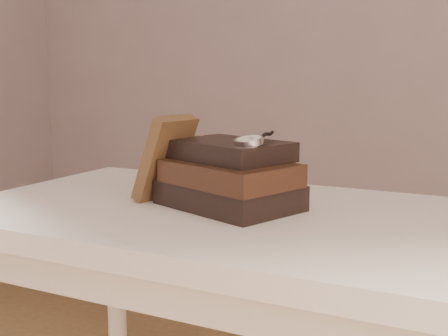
% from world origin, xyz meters
% --- Properties ---
extents(table, '(1.00, 0.60, 0.75)m').
position_xyz_m(table, '(0.00, 0.35, 0.66)').
color(table, silver).
rests_on(table, ground).
extents(book_stack, '(0.30, 0.26, 0.13)m').
position_xyz_m(book_stack, '(0.01, 0.36, 0.81)').
color(book_stack, black).
rests_on(book_stack, table).
extents(journal, '(0.11, 0.12, 0.17)m').
position_xyz_m(journal, '(-0.13, 0.36, 0.84)').
color(journal, '#3B2616').
rests_on(journal, table).
extents(pocket_watch, '(0.07, 0.16, 0.02)m').
position_xyz_m(pocket_watch, '(0.07, 0.33, 0.89)').
color(pocket_watch, silver).
rests_on(pocket_watch, book_stack).
extents(eyeglasses, '(0.14, 0.15, 0.05)m').
position_xyz_m(eyeglasses, '(-0.04, 0.47, 0.82)').
color(eyeglasses, silver).
rests_on(eyeglasses, book_stack).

